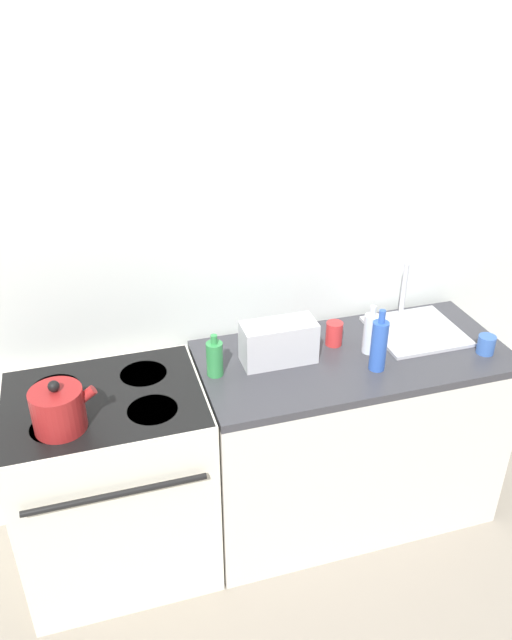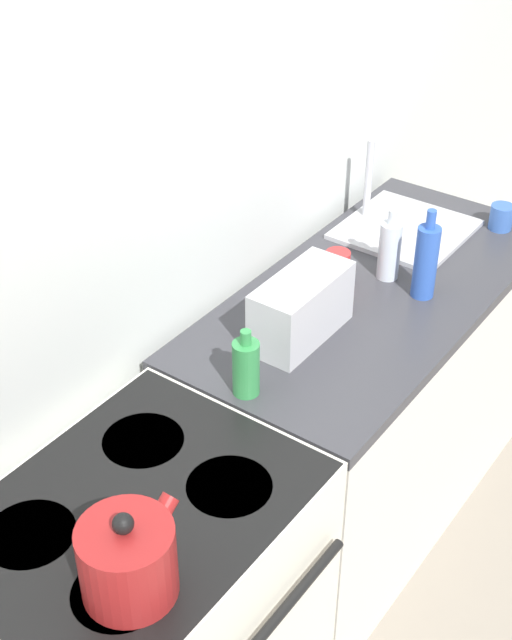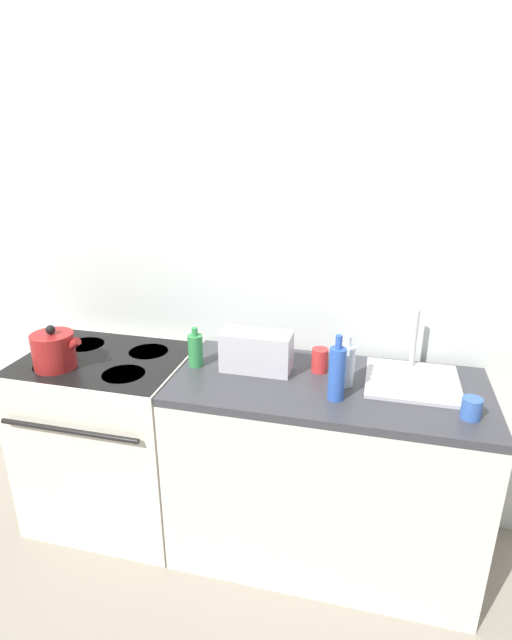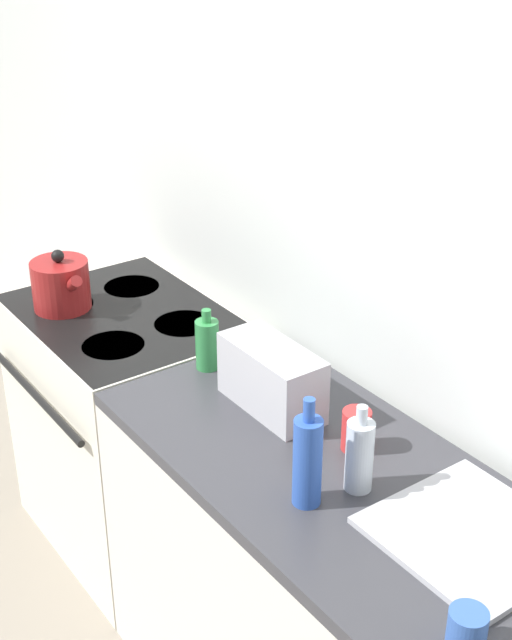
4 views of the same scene
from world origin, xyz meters
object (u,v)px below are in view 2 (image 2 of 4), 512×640
object	(u,v)px
stove	(147,635)
cup_red	(337,268)
bottle_clear	(390,249)
bottle_blue	(426,261)
cup_blue	(501,217)
bottle_green	(246,367)
toaster	(301,307)
kettle	(128,560)

from	to	relation	value
stove	cup_red	xyz separation A→B (m)	(1.02, 0.12, 0.49)
bottle_clear	cup_red	size ratio (longest dim) A/B	2.07
stove	bottle_blue	xyz separation A→B (m)	(1.11, -0.12, 0.55)
stove	cup_blue	size ratio (longest dim) A/B	10.91
stove	cup_blue	world-z (taller)	cup_blue
cup_blue	cup_red	xyz separation A→B (m)	(-0.60, 0.26, 0.01)
bottle_green	cup_red	distance (m)	0.56
bottle_green	bottle_clear	xyz separation A→B (m)	(0.68, -0.02, 0.02)
bottle_clear	bottle_green	bearing A→B (deg)	178.18
bottle_blue	bottle_clear	size ratio (longest dim) A/B	1.23
bottle_clear	toaster	bearing A→B (deg)	173.60
cup_blue	cup_red	distance (m)	0.65
kettle	cup_red	size ratio (longest dim) A/B	2.20
bottle_clear	cup_blue	xyz separation A→B (m)	(0.48, -0.15, -0.05)
stove	bottle_clear	size ratio (longest dim) A/B	4.02
bottle_blue	bottle_green	size ratio (longest dim) A/B	1.48
cup_blue	bottle_green	bearing A→B (deg)	171.40
cup_blue	bottle_blue	bearing A→B (deg)	177.33
cup_blue	bottle_clear	bearing A→B (deg)	162.13
bottle_clear	cup_blue	size ratio (longest dim) A/B	2.71
stove	toaster	xyz separation A→B (m)	(0.74, 0.06, 0.53)
bottle_blue	bottle_clear	xyz separation A→B (m)	(0.03, 0.13, -0.02)
toaster	bottle_clear	xyz separation A→B (m)	(0.40, -0.05, 0.00)
kettle	toaster	bearing A→B (deg)	12.49
toaster	cup_red	distance (m)	0.29
bottle_clear	kettle	bearing A→B (deg)	-173.26
toaster	kettle	bearing A→B (deg)	-167.51
stove	toaster	distance (m)	0.91
toaster	cup_blue	distance (m)	0.90
bottle_clear	cup_red	world-z (taller)	bottle_clear
toaster	cup_blue	xyz separation A→B (m)	(0.88, -0.20, -0.05)
stove	cup_blue	xyz separation A→B (m)	(1.62, -0.14, 0.48)
cup_blue	stove	bearing A→B (deg)	175.07
bottle_blue	kettle	bearing A→B (deg)	-178.97
stove	toaster	world-z (taller)	toaster
bottle_green	cup_red	world-z (taller)	bottle_green
toaster	bottle_blue	size ratio (longest dim) A/B	1.14
toaster	cup_red	size ratio (longest dim) A/B	2.90
stove	bottle_green	size ratio (longest dim) A/B	4.83
toaster	bottle_green	bearing A→B (deg)	-175.25
stove	bottle_clear	xyz separation A→B (m)	(1.14, 0.01, 0.53)
bottle_blue	bottle_clear	world-z (taller)	bottle_blue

